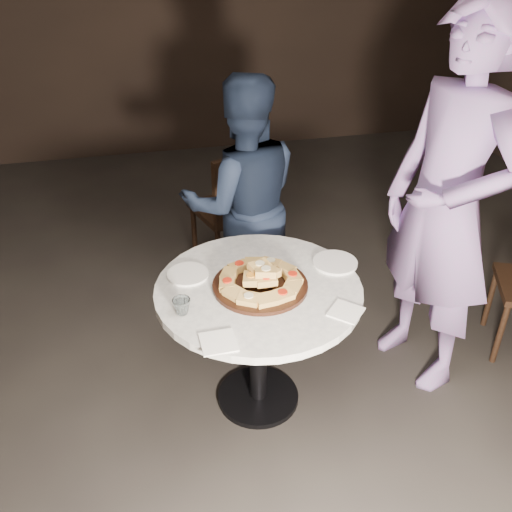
# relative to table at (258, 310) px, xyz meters

# --- Properties ---
(floor) EXTENTS (7.00, 7.00, 0.00)m
(floor) POSITION_rel_table_xyz_m (0.01, -0.05, -0.56)
(floor) COLOR black
(floor) RESTS_ON ground
(table) EXTENTS (1.13, 1.13, 0.69)m
(table) POSITION_rel_table_xyz_m (0.00, 0.00, 0.00)
(table) COLOR black
(table) RESTS_ON ground
(serving_board) EXTENTS (0.49, 0.49, 0.02)m
(serving_board) POSITION_rel_table_xyz_m (0.01, -0.00, 0.14)
(serving_board) COLOR black
(serving_board) RESTS_ON table
(focaccia_pile) EXTENTS (0.37, 0.37, 0.10)m
(focaccia_pile) POSITION_rel_table_xyz_m (0.01, -0.00, 0.18)
(focaccia_pile) COLOR tan
(focaccia_pile) RESTS_ON serving_board
(plate_left) EXTENTS (0.20, 0.20, 0.01)m
(plate_left) POSITION_rel_table_xyz_m (-0.29, 0.16, 0.13)
(plate_left) COLOR white
(plate_left) RESTS_ON table
(plate_right) EXTENTS (0.24, 0.24, 0.01)m
(plate_right) POSITION_rel_table_xyz_m (0.39, 0.10, 0.14)
(plate_right) COLOR white
(plate_right) RESTS_ON table
(water_glass) EXTENTS (0.10, 0.10, 0.07)m
(water_glass) POSITION_rel_table_xyz_m (-0.35, -0.11, 0.16)
(water_glass) COLOR silver
(water_glass) RESTS_ON table
(napkin_near) EXTENTS (0.14, 0.14, 0.01)m
(napkin_near) POSITION_rel_table_xyz_m (-0.24, -0.33, 0.13)
(napkin_near) COLOR white
(napkin_near) RESTS_ON table
(napkin_far) EXTENTS (0.18, 0.18, 0.01)m
(napkin_far) POSITION_rel_table_xyz_m (0.31, -0.26, 0.13)
(napkin_far) COLOR white
(napkin_far) RESTS_ON table
(chair_far) EXTENTS (0.53, 0.54, 0.88)m
(chair_far) POSITION_rel_table_xyz_m (0.11, 1.15, -0.06)
(chair_far) COLOR black
(chair_far) RESTS_ON ground
(diner_navy) EXTENTS (0.72, 0.57, 1.44)m
(diner_navy) POSITION_rel_table_xyz_m (0.09, 0.76, 0.15)
(diner_navy) COLOR black
(diner_navy) RESTS_ON ground
(diner_teal) EXTENTS (0.63, 0.79, 1.87)m
(diner_teal) POSITION_rel_table_xyz_m (0.90, 0.07, 0.37)
(diner_teal) COLOR slate
(diner_teal) RESTS_ON ground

